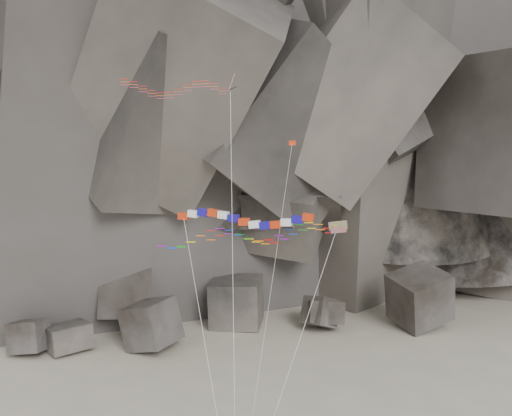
{
  "coord_description": "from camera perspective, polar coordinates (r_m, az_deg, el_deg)",
  "views": [
    {
      "loc": [
        -2.47,
        -41.19,
        26.8
      ],
      "look_at": [
        0.36,
        6.0,
        21.03
      ],
      "focal_mm": 40.0,
      "sensor_mm": 36.0,
      "label": 1
    }
  ],
  "objects": [
    {
      "name": "headland",
      "position": [
        112.25,
        -2.21,
        14.74
      ],
      "size": [
        110.0,
        70.0,
        84.0
      ],
      "primitive_type": null,
      "color": "#585048",
      "rests_on": "ground"
    },
    {
      "name": "boulder_field",
      "position": [
        80.74,
        -4.59,
        -10.2
      ],
      "size": [
        71.77,
        18.94,
        10.07
      ],
      "color": "#47423F",
      "rests_on": "ground"
    },
    {
      "name": "delta_kite",
      "position": [
        41.24,
        -8.52,
        11.82
      ],
      "size": [
        8.5,
        8.16,
        29.85
      ],
      "rotation": [
        0.0,
        0.0,
        0.04
      ],
      "color": "red",
      "rests_on": "ground"
    },
    {
      "name": "banner_kite",
      "position": [
        39.96,
        -1.25,
        -1.19
      ],
      "size": [
        9.55,
        7.67,
        20.17
      ],
      "rotation": [
        0.0,
        0.0,
        -0.36
      ],
      "color": "red",
      "rests_on": "ground"
    },
    {
      "name": "parafoil_kite",
      "position": [
        40.69,
        -1.43,
        -2.72
      ],
      "size": [
        13.95,
        6.46,
        19.38
      ],
      "rotation": [
        0.0,
        0.0,
        -0.1
      ],
      "color": "yellow",
      "rests_on": "ground"
    },
    {
      "name": "pennant_kite",
      "position": [
        41.47,
        2.37,
        -2.02
      ],
      "size": [
        4.84,
        8.96,
        24.98
      ],
      "rotation": [
        0.0,
        0.0,
        0.16
      ],
      "color": "red",
      "rests_on": "ground"
    }
  ]
}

